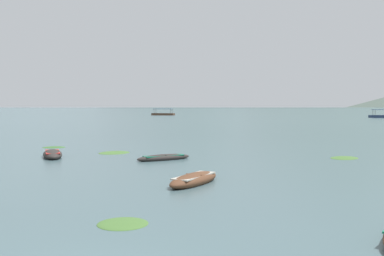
{
  "coord_description": "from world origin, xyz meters",
  "views": [
    {
      "loc": [
        2.69,
        -7.12,
        3.34
      ],
      "look_at": [
        -0.81,
        35.25,
        1.17
      ],
      "focal_mm": 40.44,
      "sensor_mm": 36.0,
      "label": 1
    }
  ],
  "objects_px": {
    "rowboat_8": "(194,180)",
    "rowboat_4": "(53,154)",
    "ferry_0": "(163,114)",
    "rowboat_7": "(164,158)"
  },
  "relations": [
    {
      "from": "rowboat_8",
      "to": "ferry_0",
      "type": "distance_m",
      "value": 138.03
    },
    {
      "from": "rowboat_8",
      "to": "rowboat_4",
      "type": "bearing_deg",
      "value": 138.36
    },
    {
      "from": "rowboat_4",
      "to": "rowboat_8",
      "type": "xyz_separation_m",
      "value": [
        9.97,
        -8.86,
        -0.01
      ]
    },
    {
      "from": "rowboat_4",
      "to": "ferry_0",
      "type": "relative_size",
      "value": 0.48
    },
    {
      "from": "rowboat_8",
      "to": "ferry_0",
      "type": "relative_size",
      "value": 0.45
    },
    {
      "from": "ferry_0",
      "to": "rowboat_8",
      "type": "bearing_deg",
      "value": -80.91
    },
    {
      "from": "rowboat_8",
      "to": "ferry_0",
      "type": "bearing_deg",
      "value": 99.09
    },
    {
      "from": "rowboat_4",
      "to": "ferry_0",
      "type": "xyz_separation_m",
      "value": [
        -11.84,
        127.43,
        0.26
      ]
    },
    {
      "from": "rowboat_8",
      "to": "rowboat_7",
      "type": "bearing_deg",
      "value": 107.37
    },
    {
      "from": "rowboat_7",
      "to": "ferry_0",
      "type": "relative_size",
      "value": 0.41
    }
  ]
}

